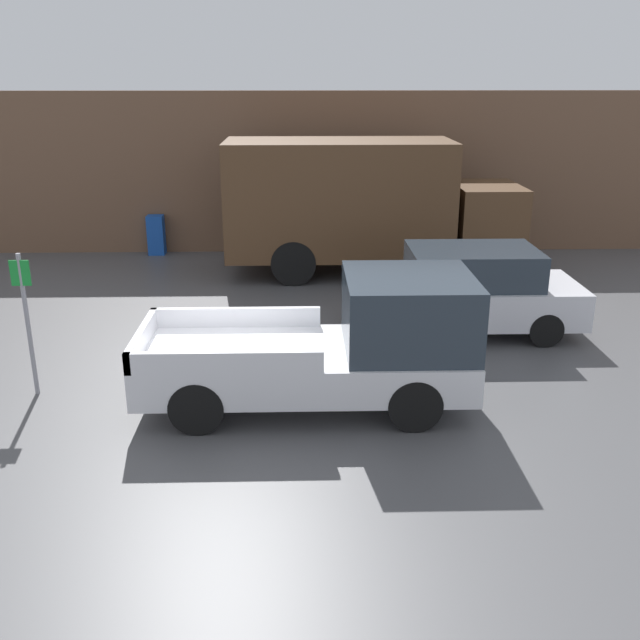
{
  "coord_description": "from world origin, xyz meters",
  "views": [
    {
      "loc": [
        1.15,
        -10.19,
        4.9
      ],
      "look_at": [
        1.45,
        0.9,
        1.02
      ],
      "focal_mm": 40.0,
      "sensor_mm": 36.0,
      "label": 1
    }
  ],
  "objects_px": {
    "parking_sign": "(27,317)",
    "car": "(466,291)",
    "pickup_truck": "(341,346)",
    "delivery_truck": "(361,203)",
    "newspaper_box": "(156,235)"
  },
  "relations": [
    {
      "from": "car",
      "to": "delivery_truck",
      "type": "bearing_deg",
      "value": 111.44
    },
    {
      "from": "parking_sign",
      "to": "newspaper_box",
      "type": "bearing_deg",
      "value": 88.8
    },
    {
      "from": "car",
      "to": "newspaper_box",
      "type": "xyz_separation_m",
      "value": [
        -7.3,
        6.54,
        -0.29
      ]
    },
    {
      "from": "newspaper_box",
      "to": "car",
      "type": "bearing_deg",
      "value": -41.87
    },
    {
      "from": "parking_sign",
      "to": "car",
      "type": "bearing_deg",
      "value": 19.95
    },
    {
      "from": "car",
      "to": "delivery_truck",
      "type": "distance_m",
      "value": 4.83
    },
    {
      "from": "car",
      "to": "parking_sign",
      "type": "height_order",
      "value": "parking_sign"
    },
    {
      "from": "pickup_truck",
      "to": "delivery_truck",
      "type": "xyz_separation_m",
      "value": [
        0.9,
        7.59,
        0.85
      ]
    },
    {
      "from": "car",
      "to": "newspaper_box",
      "type": "relative_size",
      "value": 4.04
    },
    {
      "from": "pickup_truck",
      "to": "car",
      "type": "relative_size",
      "value": 1.13
    },
    {
      "from": "car",
      "to": "parking_sign",
      "type": "xyz_separation_m",
      "value": [
        -7.49,
        -2.72,
        0.47
      ]
    },
    {
      "from": "parking_sign",
      "to": "newspaper_box",
      "type": "height_order",
      "value": "parking_sign"
    },
    {
      "from": "pickup_truck",
      "to": "newspaper_box",
      "type": "height_order",
      "value": "pickup_truck"
    },
    {
      "from": "parking_sign",
      "to": "newspaper_box",
      "type": "relative_size",
      "value": 2.1
    },
    {
      "from": "car",
      "to": "parking_sign",
      "type": "relative_size",
      "value": 1.93
    }
  ]
}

